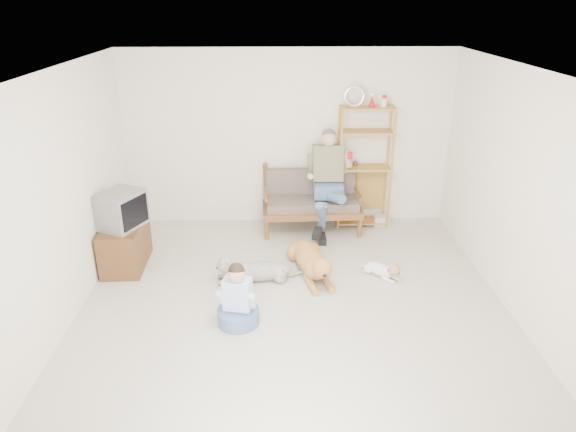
{
  "coord_description": "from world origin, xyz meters",
  "views": [
    {
      "loc": [
        -0.2,
        -4.95,
        3.38
      ],
      "look_at": [
        -0.04,
        1.0,
        0.81
      ],
      "focal_mm": 32.0,
      "sensor_mm": 36.0,
      "label": 1
    }
  ],
  "objects_px": {
    "golden_retriever": "(312,262)",
    "etagere": "(364,166)",
    "tv_stand": "(125,245)",
    "loveseat": "(312,199)"
  },
  "relations": [
    {
      "from": "tv_stand",
      "to": "golden_retriever",
      "type": "bearing_deg",
      "value": -8.03
    },
    {
      "from": "golden_retriever",
      "to": "loveseat",
      "type": "bearing_deg",
      "value": 74.34
    },
    {
      "from": "tv_stand",
      "to": "golden_retriever",
      "type": "xyz_separation_m",
      "value": [
        2.49,
        -0.3,
        -0.12
      ]
    },
    {
      "from": "tv_stand",
      "to": "etagere",
      "type": "bearing_deg",
      "value": 19.68
    },
    {
      "from": "etagere",
      "to": "tv_stand",
      "type": "relative_size",
      "value": 2.4
    },
    {
      "from": "golden_retriever",
      "to": "etagere",
      "type": "bearing_deg",
      "value": 48.4
    },
    {
      "from": "etagere",
      "to": "golden_retriever",
      "type": "distance_m",
      "value": 1.99
    },
    {
      "from": "etagere",
      "to": "golden_retriever",
      "type": "relative_size",
      "value": 1.55
    },
    {
      "from": "tv_stand",
      "to": "golden_retriever",
      "type": "distance_m",
      "value": 2.52
    },
    {
      "from": "loveseat",
      "to": "tv_stand",
      "type": "relative_size",
      "value": 1.67
    }
  ]
}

